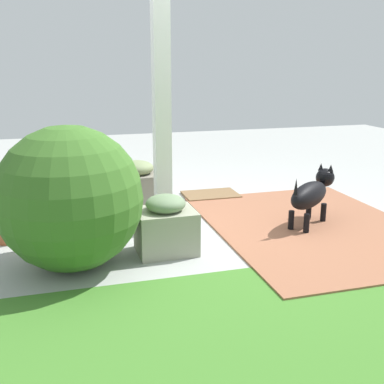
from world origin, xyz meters
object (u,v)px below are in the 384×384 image
dog (312,193)px  doormat (211,195)px  porch_pillar (161,86)px  stone_planter_mid (166,226)px  stone_planter_nearest (138,185)px  round_shrub (70,198)px  terracotta_pot_spiky (8,212)px

dog → doormat: dog is taller
porch_pillar → stone_planter_mid: porch_pillar is taller
porch_pillar → stone_planter_nearest: bearing=-82.0°
doormat → round_shrub: bearing=44.4°
terracotta_pot_spiky → dog: 2.69m
porch_pillar → stone_planter_nearest: size_ratio=5.19×
dog → doormat: size_ratio=1.14×
stone_planter_mid → dog: bearing=-169.7°
round_shrub → porch_pillar: bearing=-142.7°
stone_planter_mid → dog: size_ratio=0.68×
terracotta_pot_spiky → doormat: bearing=-158.1°
stone_planter_nearest → porch_pillar: bearing=98.0°
round_shrub → doormat: 2.28m
stone_planter_mid → doormat: stone_planter_mid is taller
stone_planter_mid → doormat: bearing=-120.4°
stone_planter_nearest → round_shrub: 1.59m
porch_pillar → terracotta_pot_spiky: 1.68m
porch_pillar → round_shrub: size_ratio=2.42×
terracotta_pot_spiky → doormat: 2.26m
round_shrub → terracotta_pot_spiky: bearing=-55.0°
porch_pillar → stone_planter_mid: bearing=79.5°
stone_planter_nearest → doormat: bearing=-168.9°
porch_pillar → round_shrub: bearing=37.3°
stone_planter_nearest → round_shrub: (0.72, 1.38, 0.30)m
porch_pillar → stone_planter_nearest: porch_pillar is taller
doormat → porch_pillar: bearing=50.6°
stone_planter_nearest → doormat: 0.91m
terracotta_pot_spiky → doormat: terracotta_pot_spiky is taller
round_shrub → doormat: round_shrub is taller
stone_planter_nearest → terracotta_pot_spiky: terracotta_pot_spiky is taller
stone_planter_mid → terracotta_pot_spiky: bearing=-27.1°
dog → round_shrub: bearing=9.2°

